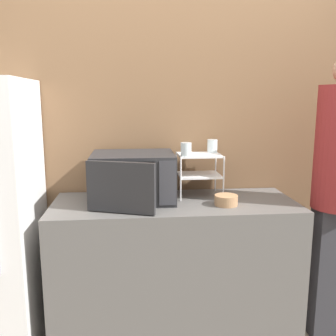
{
  "coord_description": "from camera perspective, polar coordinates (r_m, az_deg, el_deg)",
  "views": [
    {
      "loc": [
        -0.27,
        -2.02,
        1.59
      ],
      "look_at": [
        -0.04,
        0.35,
        1.15
      ],
      "focal_mm": 40.0,
      "sensor_mm": 36.0,
      "label": 1
    }
  ],
  "objects": [
    {
      "name": "wall_back",
      "position": [
        2.73,
        0.21,
        4.46
      ],
      "size": [
        8.0,
        0.06,
        2.6
      ],
      "color": "brown",
      "rests_on": "ground_plane"
    },
    {
      "name": "glass_back_right",
      "position": [
        2.64,
        6.77,
        3.37
      ],
      "size": [
        0.07,
        0.07,
        0.09
      ],
      "color": "silver",
      "rests_on": "dish_rack"
    },
    {
      "name": "dish_rack",
      "position": [
        2.57,
        4.77,
        0.36
      ],
      "size": [
        0.3,
        0.25,
        0.29
      ],
      "color": "white",
      "rests_on": "counter"
    },
    {
      "name": "counter",
      "position": [
        2.61,
        1.01,
        -14.99
      ],
      "size": [
        1.59,
        0.63,
        0.93
      ],
      "color": "#595654",
      "rests_on": "ground_plane"
    },
    {
      "name": "bowl",
      "position": [
        2.39,
        8.84,
        -4.89
      ],
      "size": [
        0.15,
        0.15,
        0.06
      ],
      "color": "#AD7F56",
      "rests_on": "counter"
    },
    {
      "name": "microwave",
      "position": [
        2.45,
        -5.4,
        -1.42
      ],
      "size": [
        0.54,
        0.58,
        0.31
      ],
      "color": "#262628",
      "rests_on": "counter"
    },
    {
      "name": "glass_front_left",
      "position": [
        2.45,
        2.76,
        2.86
      ],
      "size": [
        0.07,
        0.07,
        0.09
      ],
      "color": "silver",
      "rests_on": "dish_rack"
    }
  ]
}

